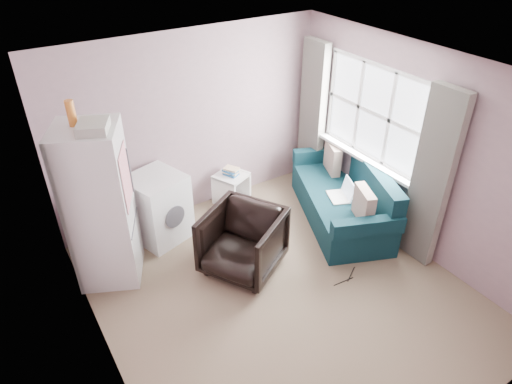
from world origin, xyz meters
The scene contains 8 objects.
room centered at (0.02, 0.01, 1.25)m, with size 3.84×4.24×2.54m.
armchair centered at (-0.16, 0.57, 0.43)m, with size 0.84×0.78×0.86m, color black.
fridge centered at (-1.50, 1.32, 0.96)m, with size 0.87×0.86×2.16m.
washing_machine centered at (-0.75, 1.68, 0.47)m, with size 0.80×0.80×0.90m.
side_table centered at (0.45, 1.89, 0.27)m, with size 0.55×0.55×0.57m.
sofa centered at (1.56, 0.70, 0.32)m, with size 1.57×2.16×0.88m.
window_dressing centered at (1.78, 0.70, 1.11)m, with size 0.17×2.62×2.18m.
floor_cables centered at (0.79, -0.26, 0.01)m, with size 0.42×0.15×0.01m.
Camera 1 is at (-2.26, -3.04, 3.78)m, focal length 32.00 mm.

